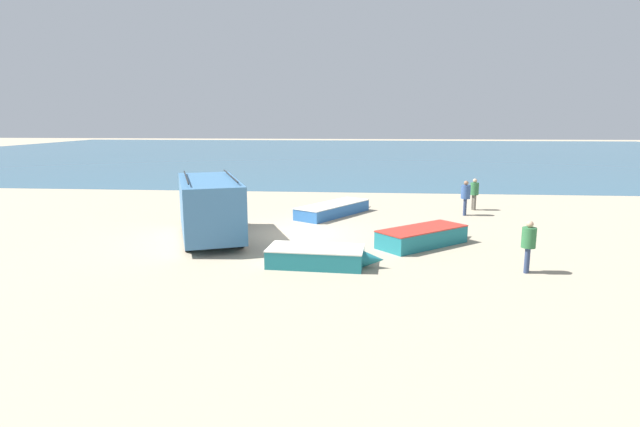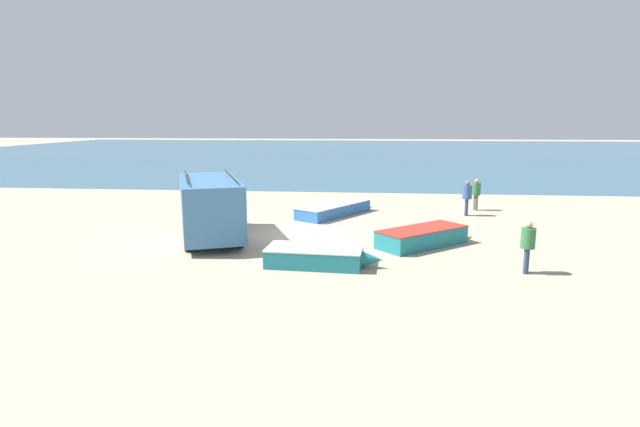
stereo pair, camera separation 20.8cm
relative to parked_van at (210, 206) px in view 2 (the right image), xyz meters
The scene contains 10 objects.
ground_plane 3.71m from the parked_van, 17.02° to the left, with size 200.00×200.00×0.00m, color tan.
sea_water 53.14m from the parked_van, 86.42° to the left, with size 120.00×80.00×0.01m, color #33607A.
parked_van is the anchor object (origin of this frame).
fishing_rowboat_0 8.33m from the parked_van, ahead, with size 3.92×3.56×0.67m.
fishing_rowboat_1 7.18m from the parked_van, 49.94° to the left, with size 3.69×5.06×0.58m.
fishing_rowboat_2 5.72m from the parked_van, 35.68° to the right, with size 3.75×1.65×0.60m.
fisherman_0 12.37m from the parked_van, 28.17° to the left, with size 0.45×0.45×1.70m.
fisherman_1 13.79m from the parked_van, 32.31° to the left, with size 0.43×0.43×1.63m.
fisherman_2 11.50m from the parked_van, 17.49° to the right, with size 0.42×0.42×1.62m.
fisherman_3 4.17m from the parked_van, 108.72° to the left, with size 0.45×0.45×1.70m.
Camera 2 is at (2.81, -19.63, 4.62)m, focal length 28.00 mm.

